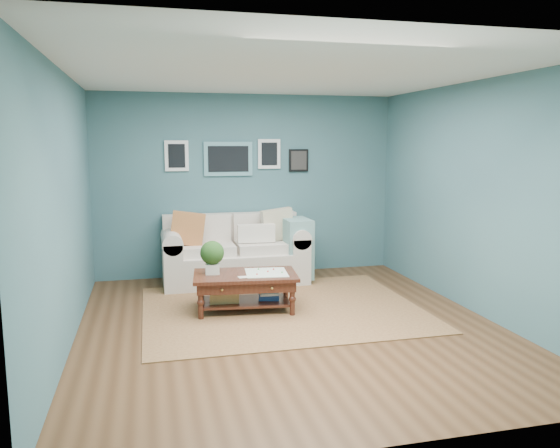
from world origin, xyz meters
name	(u,v)px	position (x,y,z in m)	size (l,w,h in m)	color
room_shell	(288,202)	(0.00, 0.06, 1.36)	(5.00, 5.02, 2.70)	brown
area_rug	(282,309)	(0.06, 0.59, 0.01)	(3.27, 2.62, 0.01)	brown
loveseat	(240,252)	(-0.20, 2.03, 0.43)	(2.08, 0.94, 1.07)	beige
coffee_table	(240,280)	(-0.44, 0.65, 0.38)	(1.28, 0.83, 0.85)	black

